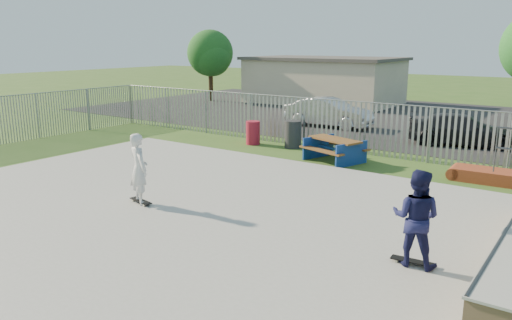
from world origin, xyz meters
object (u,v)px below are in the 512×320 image
Objects in this scene: trash_bin_grey at (293,134)px; skater_white at (139,169)px; funbox at (488,176)px; trash_bin_red at (253,133)px; tree_left at (210,53)px; skater_navy at (416,218)px; car_silver at (329,112)px; picnic_table at (334,150)px; car_dark at (462,130)px.

skater_white is at bearing -84.81° from trash_bin_grey.
funbox is at bearing -6.81° from trash_bin_grey.
skater_white reaches higher than trash_bin_red.
tree_left is 2.80× the size of skater_white.
car_silver is at bearing -61.99° from skater_navy.
trash_bin_red is at bearing -43.40° from tree_left.
trash_bin_grey is (-2.45, 1.17, 0.13)m from picnic_table.
car_silver is 13.82m from tree_left.
picnic_table is at bearing -58.69° from skater_navy.
funbox is 2.01× the size of trash_bin_red.
car_silver is (-1.20, 5.46, 0.19)m from trash_bin_grey.
car_dark reaches higher than trash_bin_grey.
trash_bin_red is at bearing -173.37° from picnic_table.
trash_bin_red is 0.22× the size of car_dark.
trash_bin_red is 8.88m from skater_white.
trash_bin_grey is 8.88m from skater_white.
tree_left is at bearing 56.54° from car_dark.
car_silver reaches higher than trash_bin_red.
funbox is 1.08× the size of skater_white.
picnic_table is 6.42m from car_dark.
trash_bin_grey is at bearing -38.62° from tree_left.
skater_navy is at bearing -154.87° from skater_white.
picnic_table is 5.11m from funbox.
skater_white is (2.00, -14.29, 0.31)m from car_silver.
skater_white is at bearing -84.49° from picnic_table.
picnic_table is at bearing -11.05° from trash_bin_red.
skater_navy is (21.33, -19.26, -2.37)m from tree_left.
tree_left is at bearing 63.83° from car_silver.
car_silver is (0.55, 5.81, 0.26)m from trash_bin_red.
tree_left reaches higher than trash_bin_grey.
car_silver is at bearing 136.52° from picnic_table.
tree_left is (-19.09, 6.39, 2.78)m from car_dark.
skater_navy is (9.45, -8.03, 0.57)m from trash_bin_red.
trash_bin_red is 1.78m from trash_bin_grey.
picnic_table is 7.86m from skater_white.
tree_left is (-11.88, 11.23, 2.94)m from trash_bin_red.
car_silver is 1.01× the size of car_dark.
skater_white reaches higher than car_silver.
trash_bin_grey reaches higher than funbox.
car_dark is (-2.09, 5.40, 0.46)m from funbox.
tree_left is at bearing 148.24° from funbox.
funbox is (5.10, 0.27, -0.23)m from picnic_table.
skater_navy is at bearing -36.28° from picnic_table.
trash_bin_grey is 0.61× the size of skater_navy.
trash_bin_red is at bearing -168.76° from trash_bin_grey.
funbox is at bearing 20.65° from picnic_table.
picnic_table is 2.72m from trash_bin_grey.
car_dark is (3.01, 5.66, 0.23)m from picnic_table.
skater_navy reaches higher than funbox.
picnic_table is 7.57m from car_silver.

